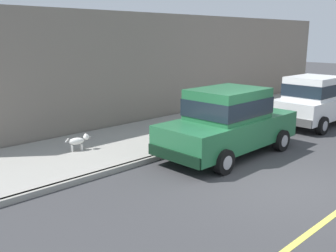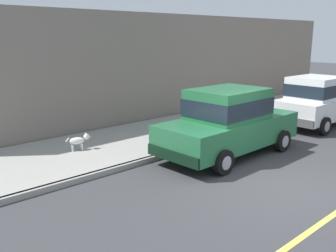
# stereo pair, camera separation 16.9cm
# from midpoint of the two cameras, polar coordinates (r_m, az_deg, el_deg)

# --- Properties ---
(ground_plane) EXTENTS (80.00, 80.00, 0.00)m
(ground_plane) POSITION_cam_midpoint_polar(r_m,az_deg,el_deg) (9.23, 15.69, -8.30)
(ground_plane) COLOR #38383A
(curb) EXTENTS (0.16, 64.00, 0.14)m
(curb) POSITION_cam_midpoint_polar(r_m,az_deg,el_deg) (11.06, 1.37, -3.75)
(curb) COLOR gray
(curb) RESTS_ON ground
(sidewalk) EXTENTS (3.60, 64.00, 0.14)m
(sidewalk) POSITION_cam_midpoint_polar(r_m,az_deg,el_deg) (12.34, -4.55, -1.94)
(sidewalk) COLOR #99968E
(sidewalk) RESTS_ON ground
(car_green_sedan) EXTENTS (2.09, 4.63, 1.92)m
(car_green_sedan) POSITION_cam_midpoint_polar(r_m,az_deg,el_deg) (10.81, 8.68, 0.71)
(car_green_sedan) COLOR #23663D
(car_green_sedan) RESTS_ON ground
(car_white_hatchback) EXTENTS (1.99, 3.82, 1.88)m
(car_white_hatchback) POSITION_cam_midpoint_polar(r_m,az_deg,el_deg) (15.23, 20.94, 3.65)
(car_white_hatchback) COLOR white
(car_white_hatchback) RESTS_ON ground
(dog_white) EXTENTS (0.32, 0.74, 0.49)m
(dog_white) POSITION_cam_midpoint_polar(r_m,az_deg,el_deg) (11.09, -13.79, -2.16)
(dog_white) COLOR white
(dog_white) RESTS_ON sidewalk
(fire_hydrant) EXTENTS (0.34, 0.24, 0.72)m
(fire_hydrant) POSITION_cam_midpoint_polar(r_m,az_deg,el_deg) (11.54, 1.30, -0.91)
(fire_hydrant) COLOR red
(fire_hydrant) RESTS_ON sidewalk
(building_facade) EXTENTS (0.50, 20.00, 4.19)m
(building_facade) POSITION_cam_midpoint_polar(r_m,az_deg,el_deg) (16.69, 3.36, 9.18)
(building_facade) COLOR slate
(building_facade) RESTS_ON ground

